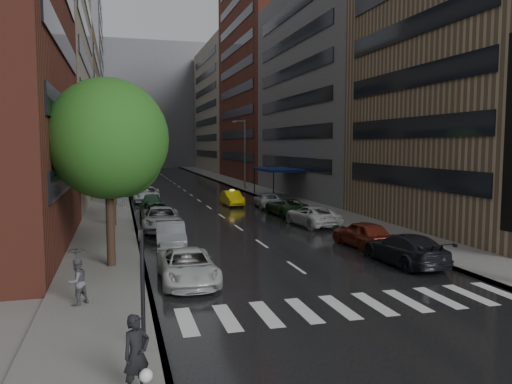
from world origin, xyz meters
TOP-DOWN VIEW (x-y plane):
  - ground at (0.00, 0.00)m, footprint 220.00×220.00m
  - road at (0.00, 50.00)m, footprint 14.00×140.00m
  - sidewalk_left at (-9.00, 50.00)m, footprint 4.00×140.00m
  - sidewalk_right at (9.00, 50.00)m, footprint 4.00×140.00m
  - crosswalk at (0.20, -2.00)m, footprint 13.15×2.80m
  - buildings_left at (-15.00, 58.79)m, footprint 8.00×108.00m
  - buildings_right at (15.00, 56.70)m, footprint 8.05×109.10m
  - building_far at (0.00, 118.00)m, footprint 40.00×14.00m
  - tree_near at (-8.60, 6.18)m, footprint 5.66×5.66m
  - tree_mid at (-8.60, 18.61)m, footprint 5.42×5.42m
  - tree_far at (-8.60, 31.28)m, footprint 5.00×5.00m
  - taxi at (2.45, 28.92)m, footprint 1.62×4.38m
  - parked_cars_left at (-5.40, 23.73)m, footprint 3.11×43.90m
  - parked_cars_right at (5.40, 14.72)m, footprint 2.98×28.57m
  - ped_bag_walker at (-7.86, -6.83)m, footprint 0.82×0.73m
  - ped_black_umbrella at (-9.71, 0.37)m, footprint 1.04×1.03m
  - traffic_light at (-7.60, -4.41)m, footprint 0.18×0.15m
  - street_lamp_left at (-7.72, 30.00)m, footprint 1.74×0.22m
  - street_lamp_right at (7.72, 45.00)m, footprint 1.74×0.22m
  - awning at (8.98, 35.00)m, footprint 4.00×8.00m

SIDE VIEW (x-z plane):
  - ground at x=0.00m, z-range 0.00..0.00m
  - road at x=0.00m, z-range 0.00..0.01m
  - crosswalk at x=0.20m, z-range 0.01..0.02m
  - sidewalk_left at x=-9.00m, z-range 0.00..0.15m
  - sidewalk_right at x=9.00m, z-range 0.00..0.15m
  - taxi at x=2.45m, z-range 0.00..1.43m
  - parked_cars_right at x=5.40m, z-range -0.04..1.51m
  - parked_cars_left at x=-5.40m, z-range -0.04..1.57m
  - ped_bag_walker at x=-7.86m, z-range 0.12..2.00m
  - ped_black_umbrella at x=-9.71m, z-range 0.34..2.43m
  - traffic_light at x=-7.60m, z-range 0.50..3.95m
  - awning at x=8.98m, z-range 1.57..4.70m
  - street_lamp_left at x=-7.72m, z-range 0.39..9.39m
  - street_lamp_right at x=7.72m, z-range 0.39..9.39m
  - tree_far at x=-8.60m, z-range 1.47..9.43m
  - tree_mid at x=-8.60m, z-range 1.59..10.22m
  - tree_near at x=-8.60m, z-range 1.66..10.69m
  - buildings_right at x=15.00m, z-range -2.97..33.03m
  - buildings_left at x=-15.00m, z-range -3.01..34.99m
  - building_far at x=0.00m, z-range 0.00..32.00m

